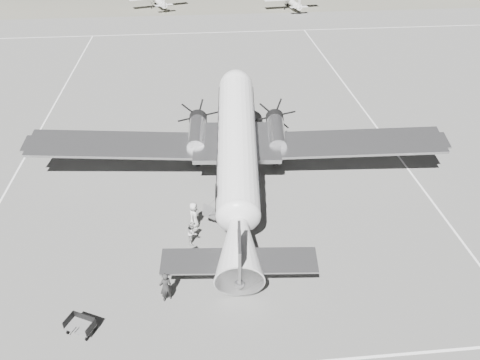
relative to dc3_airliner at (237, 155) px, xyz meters
name	(u,v)px	position (x,y,z in m)	size (l,w,h in m)	color
ground	(257,193)	(1.41, -0.44, -2.94)	(260.00, 260.00, 0.00)	slate
taxi_line_right	(419,183)	(13.41, -0.44, -2.94)	(0.15, 80.00, 0.01)	white
taxi_line_left	(36,138)	(-16.59, 9.56, -2.94)	(0.15, 60.00, 0.01)	white
taxi_line_horizon	(221,32)	(1.41, 39.56, -2.94)	(90.00, 0.15, 0.01)	white
dc3_airliner	(237,155)	(0.00, 0.00, 0.00)	(30.92, 21.45, 5.89)	#A6A6A8
light_plane_left	(158,2)	(-8.18, 54.68, -1.96)	(9.51, 7.71, 1.97)	silver
light_plane_right	(292,3)	(13.83, 51.57, -1.98)	(9.33, 7.57, 1.94)	silver
baggage_cart_near	(190,261)	(-3.44, -7.56, -2.49)	(1.62, 1.14, 0.91)	#606060
baggage_cart_far	(81,326)	(-8.89, -11.60, -2.53)	(1.46, 1.03, 0.82)	#606060
ground_crew	(166,287)	(-4.71, -9.88, -2.00)	(0.69, 0.45, 1.88)	#282828
ramp_agent	(192,232)	(-3.26, -5.37, -2.16)	(0.76, 0.59, 1.57)	#ACACA9
passenger	(194,215)	(-3.14, -3.85, -2.01)	(0.91, 0.59, 1.86)	silver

